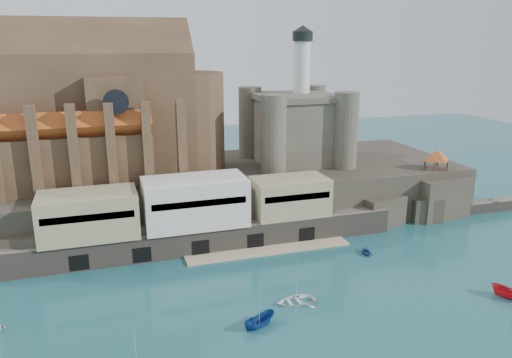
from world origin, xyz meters
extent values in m
plane|color=#194D54|center=(0.00, 0.00, 0.00)|extent=(300.00, 300.00, 0.00)
cube|color=#28241E|center=(0.00, 40.00, 5.00)|extent=(100.00, 34.00, 10.00)
cube|color=#28241E|center=(-38.00, 23.50, 3.00)|extent=(9.00, 5.00, 6.00)
cube|color=#28241E|center=(-22.00, 23.50, 3.00)|extent=(9.00, 5.00, 6.00)
cube|color=#28241E|center=(-5.00, 23.50, 3.00)|extent=(9.00, 5.00, 6.00)
cube|color=#28241E|center=(12.00, 23.50, 3.00)|extent=(9.00, 5.00, 6.00)
cube|color=#28241E|center=(28.00, 23.50, 3.00)|extent=(9.00, 5.00, 6.00)
cube|color=#61584E|center=(-8.00, 22.50, 2.25)|extent=(70.00, 6.00, 4.50)
cube|color=tan|center=(2.00, 18.00, 0.15)|extent=(30.00, 4.00, 0.40)
cube|color=black|center=(-30.00, 19.60, 1.60)|extent=(3.00, 0.40, 2.60)
cube|color=black|center=(-20.00, 19.60, 1.60)|extent=(3.00, 0.40, 2.60)
cube|color=black|center=(-10.00, 19.60, 1.60)|extent=(3.00, 0.40, 2.60)
cube|color=black|center=(0.00, 19.60, 1.60)|extent=(3.00, 0.40, 2.60)
cube|color=black|center=(10.00, 19.60, 1.60)|extent=(3.00, 0.40, 2.60)
cube|color=gray|center=(-28.00, 23.50, 8.25)|extent=(16.00, 9.00, 7.50)
cube|color=beige|center=(-10.00, 23.50, 8.75)|extent=(18.00, 9.00, 8.50)
cube|color=gray|center=(8.00, 23.50, 8.00)|extent=(14.00, 8.00, 7.00)
cube|color=#453120|center=(-26.00, 42.00, 22.00)|extent=(38.00, 14.00, 24.00)
cube|color=#453120|center=(-26.00, 42.00, 34.00)|extent=(38.00, 13.01, 13.01)
cylinder|color=#453120|center=(-7.00, 42.00, 20.00)|extent=(14.00, 14.00, 20.00)
cube|color=#453120|center=(-22.00, 42.00, 20.00)|extent=(10.00, 20.00, 20.00)
cube|color=#453120|center=(-30.00, 32.50, 15.00)|extent=(28.00, 5.00, 10.00)
cube|color=#453120|center=(-30.00, 51.50, 15.00)|extent=(28.00, 5.00, 10.00)
cube|color=#A6481C|center=(-30.00, 32.50, 21.60)|extent=(28.00, 5.66, 5.66)
cube|color=#A6481C|center=(-30.00, 51.50, 21.60)|extent=(28.00, 5.66, 5.66)
cylinder|color=black|center=(-22.00, 29.95, 26.00)|extent=(4.40, 0.30, 4.40)
cube|color=#453120|center=(-35.80, 29.50, 18.00)|extent=(1.60, 2.20, 16.00)
cube|color=#453120|center=(-29.60, 29.50, 18.00)|extent=(1.60, 2.20, 16.00)
cube|color=#453120|center=(-23.40, 29.50, 18.00)|extent=(1.60, 2.20, 16.00)
cube|color=#453120|center=(-17.20, 29.50, 18.00)|extent=(1.60, 2.20, 16.00)
cube|color=#453120|center=(-11.00, 29.50, 18.00)|extent=(1.60, 2.20, 16.00)
cube|color=#484338|center=(16.00, 41.00, 17.00)|extent=(16.00, 16.00, 14.00)
cube|color=#484338|center=(16.00, 41.00, 24.40)|extent=(17.00, 17.00, 1.20)
cylinder|color=#484338|center=(8.00, 33.00, 18.00)|extent=(5.20, 5.20, 16.00)
cylinder|color=#484338|center=(24.00, 33.00, 18.00)|extent=(5.20, 5.20, 16.00)
cylinder|color=#484338|center=(8.00, 49.00, 18.00)|extent=(5.20, 5.20, 16.00)
cylinder|color=#484338|center=(24.00, 49.00, 18.00)|extent=(5.20, 5.20, 16.00)
cylinder|color=silver|center=(18.00, 43.00, 30.00)|extent=(3.60, 3.60, 12.00)
cylinder|color=black|center=(18.00, 43.00, 37.00)|extent=(4.40, 4.40, 2.00)
cone|color=black|center=(18.00, 43.00, 38.60)|extent=(4.60, 4.60, 1.40)
cube|color=#28241E|center=(42.00, 26.00, 4.35)|extent=(12.00, 10.00, 8.70)
cube|color=#28241E|center=(38.00, 23.00, 2.50)|extent=(6.00, 5.00, 5.00)
cube|color=#28241E|center=(47.00, 28.00, 3.00)|extent=(5.00, 4.00, 6.00)
cube|color=#453120|center=(42.00, 26.00, 8.85)|extent=(4.20, 4.20, 0.30)
cylinder|color=#453120|center=(40.40, 24.40, 10.30)|extent=(0.36, 0.36, 3.20)
cylinder|color=#453120|center=(43.60, 24.40, 10.30)|extent=(0.36, 0.36, 3.20)
cylinder|color=#453120|center=(40.40, 27.60, 10.30)|extent=(0.36, 0.36, 3.20)
cylinder|color=#453120|center=(43.60, 27.60, 10.30)|extent=(0.36, 0.36, 3.20)
pyramid|color=#A6481C|center=(42.00, 26.00, 13.00)|extent=(6.40, 6.40, 2.20)
imported|color=navy|center=(-7.11, -4.53, 0.00)|extent=(2.52, 2.49, 5.00)
imported|color=red|center=(30.00, -8.60, 0.00)|extent=(2.73, 2.75, 5.19)
imported|color=white|center=(-0.19, -0.35, 0.00)|extent=(1.26, 4.31, 6.04)
imported|color=navy|center=(17.85, 11.49, 0.00)|extent=(2.94, 2.01, 3.19)
camera|label=1|loc=(-25.07, -59.68, 36.65)|focal=35.00mm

